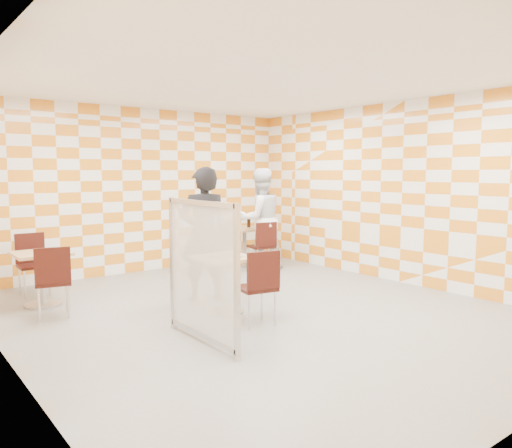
{
  "coord_description": "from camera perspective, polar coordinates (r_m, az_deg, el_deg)",
  "views": [
    {
      "loc": [
        -3.96,
        -5.05,
        1.85
      ],
      "look_at": [
        0.1,
        0.2,
        1.15
      ],
      "focal_mm": 35.0,
      "sensor_mm": 36.0,
      "label": 1
    }
  ],
  "objects": [
    {
      "name": "empty_table",
      "position": [
        7.49,
        -23.31,
        -4.78
      ],
      "size": [
        0.7,
        0.7,
        0.75
      ],
      "color": "tan",
      "rests_on": "ground"
    },
    {
      "name": "room_shell",
      "position": [
        6.86,
        -2.42,
        3.09
      ],
      "size": [
        7.0,
        7.0,
        7.0
      ],
      "color": "gray",
      "rests_on": "ground"
    },
    {
      "name": "sport_bottle",
      "position": [
        9.74,
        -2.42,
        0.05
      ],
      "size": [
        0.06,
        0.06,
        0.2
      ],
      "color": "white",
      "rests_on": "second_table"
    },
    {
      "name": "pizza_on_foil",
      "position": [
        6.48,
        -3.56,
        -3.61
      ],
      "size": [
        0.4,
        0.4,
        0.04
      ],
      "color": "silver",
      "rests_on": "main_table"
    },
    {
      "name": "chair_empty_near",
      "position": [
        6.76,
        -22.21,
        -5.57
      ],
      "size": [
        0.51,
        0.52,
        0.92
      ],
      "color": "black",
      "rests_on": "ground"
    },
    {
      "name": "man_white",
      "position": [
        9.42,
        0.45,
        0.57
      ],
      "size": [
        1.05,
        0.89,
        1.91
      ],
      "primitive_type": "imported",
      "rotation": [
        0.0,
        0.0,
        2.95
      ],
      "color": "white",
      "rests_on": "ground"
    },
    {
      "name": "main_table",
      "position": [
        6.54,
        -3.62,
        -5.82
      ],
      "size": [
        0.7,
        0.7,
        0.75
      ],
      "color": "tan",
      "rests_on": "ground"
    },
    {
      "name": "chair_empty_far",
      "position": [
        8.22,
        -24.23,
        -3.66
      ],
      "size": [
        0.43,
        0.44,
        0.92
      ],
      "color": "black",
      "rests_on": "ground"
    },
    {
      "name": "second_table",
      "position": [
        9.81,
        -1.32,
        -1.84
      ],
      "size": [
        0.7,
        0.7,
        0.75
      ],
      "color": "tan",
      "rests_on": "ground"
    },
    {
      "name": "chair_main_front",
      "position": [
        5.96,
        0.4,
        -6.64
      ],
      "size": [
        0.49,
        0.5,
        0.92
      ],
      "color": "black",
      "rests_on": "ground"
    },
    {
      "name": "chair_second_front",
      "position": [
        9.26,
        0.88,
        -2.09
      ],
      "size": [
        0.49,
        0.5,
        0.92
      ],
      "color": "black",
      "rests_on": "ground"
    },
    {
      "name": "chair_second_side",
      "position": [
        9.51,
        -3.79,
        -1.89
      ],
      "size": [
        0.49,
        0.48,
        0.92
      ],
      "color": "black",
      "rests_on": "ground"
    },
    {
      "name": "man_dark",
      "position": [
        7.18,
        -5.97,
        -1.15
      ],
      "size": [
        0.81,
        0.66,
        1.92
      ],
      "primitive_type": "imported",
      "rotation": [
        0.0,
        0.0,
        2.81
      ],
      "color": "black",
      "rests_on": "ground"
    },
    {
      "name": "partition",
      "position": [
        5.39,
        -6.22,
        -5.34
      ],
      "size": [
        0.08,
        1.38,
        1.55
      ],
      "color": "white",
      "rests_on": "ground"
    },
    {
      "name": "soda_bottle",
      "position": [
        9.87,
        -0.83,
        0.22
      ],
      "size": [
        0.07,
        0.07,
        0.23
      ],
      "color": "black",
      "rests_on": "second_table"
    }
  ]
}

